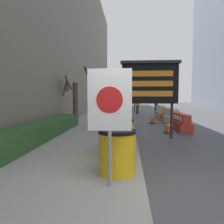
{
  "coord_description": "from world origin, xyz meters",
  "views": [
    {
      "loc": [
        -0.3,
        -3.2,
        1.58
      ],
      "look_at": [
        -1.04,
        6.91,
        0.88
      ],
      "focal_mm": 35.0,
      "sensor_mm": 36.0,
      "label": 1
    }
  ],
  "objects_px": {
    "jersey_barrier_white": "(172,117)",
    "traffic_cone_near": "(152,118)",
    "pedestrian_passerby": "(137,104)",
    "jersey_barrier_red_striped": "(181,123)",
    "barrel_drum_back": "(121,134)",
    "jersey_barrier_cream": "(161,112)",
    "barrel_drum_middle": "(117,141)",
    "pedestrian_worker": "(156,103)",
    "barrel_drum_foreground": "(117,152)",
    "warning_sign": "(110,106)",
    "jersey_barrier_orange_far": "(166,115)",
    "traffic_cone_mid": "(168,126)",
    "message_board": "(150,83)",
    "traffic_light_near_curb": "(135,83)"
  },
  "relations": [
    {
      "from": "traffic_cone_mid",
      "to": "pedestrian_worker",
      "type": "xyz_separation_m",
      "value": [
        0.79,
        10.29,
        0.72
      ]
    },
    {
      "from": "barrel_drum_back",
      "to": "jersey_barrier_cream",
      "type": "distance_m",
      "value": 11.53
    },
    {
      "from": "warning_sign",
      "to": "jersey_barrier_red_striped",
      "type": "distance_m",
      "value": 7.73
    },
    {
      "from": "jersey_barrier_red_striped",
      "to": "jersey_barrier_white",
      "type": "relative_size",
      "value": 1.08
    },
    {
      "from": "jersey_barrier_red_striped",
      "to": "barrel_drum_foreground",
      "type": "bearing_deg",
      "value": -112.8
    },
    {
      "from": "jersey_barrier_white",
      "to": "jersey_barrier_cream",
      "type": "xyz_separation_m",
      "value": [
        0.0,
        4.31,
        0.01
      ]
    },
    {
      "from": "barrel_drum_back",
      "to": "barrel_drum_middle",
      "type": "bearing_deg",
      "value": -93.43
    },
    {
      "from": "barrel_drum_middle",
      "to": "traffic_cone_near",
      "type": "distance_m",
      "value": 8.2
    },
    {
      "from": "warning_sign",
      "to": "traffic_cone_mid",
      "type": "relative_size",
      "value": 3.09
    },
    {
      "from": "barrel_drum_back",
      "to": "pedestrian_worker",
      "type": "height_order",
      "value": "pedestrian_worker"
    },
    {
      "from": "message_board",
      "to": "jersey_barrier_red_striped",
      "type": "xyz_separation_m",
      "value": [
        1.72,
        2.17,
        -1.76
      ]
    },
    {
      "from": "warning_sign",
      "to": "jersey_barrier_orange_far",
      "type": "distance_m",
      "value": 11.84
    },
    {
      "from": "barrel_drum_back",
      "to": "jersey_barrier_cream",
      "type": "bearing_deg",
      "value": 76.24
    },
    {
      "from": "barrel_drum_foreground",
      "to": "jersey_barrier_orange_far",
      "type": "relative_size",
      "value": 0.52
    },
    {
      "from": "message_board",
      "to": "traffic_cone_mid",
      "type": "relative_size",
      "value": 4.75
    },
    {
      "from": "jersey_barrier_red_striped",
      "to": "traffic_cone_near",
      "type": "distance_m",
      "value": 2.69
    },
    {
      "from": "warning_sign",
      "to": "message_board",
      "type": "relative_size",
      "value": 0.65
    },
    {
      "from": "barrel_drum_middle",
      "to": "pedestrian_worker",
      "type": "bearing_deg",
      "value": 79.36
    },
    {
      "from": "barrel_drum_back",
      "to": "jersey_barrier_white",
      "type": "xyz_separation_m",
      "value": [
        2.74,
        6.89,
        -0.14
      ]
    },
    {
      "from": "jersey_barrier_white",
      "to": "jersey_barrier_orange_far",
      "type": "xyz_separation_m",
      "value": [
        0.0,
        2.04,
        -0.05
      ]
    },
    {
      "from": "jersey_barrier_white",
      "to": "traffic_cone_mid",
      "type": "relative_size",
      "value": 3.27
    },
    {
      "from": "jersey_barrier_orange_far",
      "to": "traffic_cone_near",
      "type": "xyz_separation_m",
      "value": [
        -1.1,
        -1.88,
        -0.05
      ]
    },
    {
      "from": "jersey_barrier_white",
      "to": "jersey_barrier_orange_far",
      "type": "relative_size",
      "value": 1.25
    },
    {
      "from": "barrel_drum_middle",
      "to": "traffic_light_near_curb",
      "type": "height_order",
      "value": "traffic_light_near_curb"
    },
    {
      "from": "pedestrian_passerby",
      "to": "jersey_barrier_red_striped",
      "type": "bearing_deg",
      "value": 112.65
    },
    {
      "from": "barrel_drum_back",
      "to": "message_board",
      "type": "xyz_separation_m",
      "value": [
        1.02,
        2.43,
        1.56
      ]
    },
    {
      "from": "jersey_barrier_white",
      "to": "traffic_cone_near",
      "type": "height_order",
      "value": "jersey_barrier_white"
    },
    {
      "from": "barrel_drum_back",
      "to": "traffic_cone_near",
      "type": "bearing_deg",
      "value": 76.86
    },
    {
      "from": "jersey_barrier_white",
      "to": "jersey_barrier_orange_far",
      "type": "height_order",
      "value": "jersey_barrier_white"
    },
    {
      "from": "pedestrian_worker",
      "to": "warning_sign",
      "type": "bearing_deg",
      "value": -179.12
    },
    {
      "from": "traffic_cone_mid",
      "to": "pedestrian_passerby",
      "type": "bearing_deg",
      "value": 94.55
    },
    {
      "from": "jersey_barrier_red_striped",
      "to": "traffic_light_near_curb",
      "type": "xyz_separation_m",
      "value": [
        -1.87,
        12.67,
        2.67
      ]
    },
    {
      "from": "barrel_drum_middle",
      "to": "message_board",
      "type": "distance_m",
      "value": 3.89
    },
    {
      "from": "barrel_drum_middle",
      "to": "jersey_barrier_orange_far",
      "type": "relative_size",
      "value": 0.52
    },
    {
      "from": "pedestrian_worker",
      "to": "pedestrian_passerby",
      "type": "distance_m",
      "value": 1.81
    },
    {
      "from": "barrel_drum_middle",
      "to": "barrel_drum_back",
      "type": "bearing_deg",
      "value": 86.57
    },
    {
      "from": "jersey_barrier_orange_far",
      "to": "barrel_drum_back",
      "type": "bearing_deg",
      "value": -107.07
    },
    {
      "from": "barrel_drum_foreground",
      "to": "pedestrian_passerby",
      "type": "bearing_deg",
      "value": 86.26
    },
    {
      "from": "pedestrian_worker",
      "to": "jersey_barrier_white",
      "type": "bearing_deg",
      "value": -169.39
    },
    {
      "from": "jersey_barrier_orange_far",
      "to": "pedestrian_passerby",
      "type": "distance_m",
      "value": 6.0
    },
    {
      "from": "traffic_light_near_curb",
      "to": "traffic_cone_mid",
      "type": "bearing_deg",
      "value": -85.43
    },
    {
      "from": "jersey_barrier_cream",
      "to": "traffic_light_near_curb",
      "type": "distance_m",
      "value": 6.86
    },
    {
      "from": "warning_sign",
      "to": "jersey_barrier_red_striped",
      "type": "xyz_separation_m",
      "value": [
        2.83,
        7.11,
        -1.09
      ]
    },
    {
      "from": "traffic_cone_near",
      "to": "pedestrian_worker",
      "type": "bearing_deg",
      "value": 80.95
    },
    {
      "from": "barrel_drum_middle",
      "to": "pedestrian_passerby",
      "type": "relative_size",
      "value": 0.52
    },
    {
      "from": "traffic_cone_mid",
      "to": "jersey_barrier_white",
      "type": "bearing_deg",
      "value": 76.3
    },
    {
      "from": "barrel_drum_foreground",
      "to": "pedestrian_worker",
      "type": "height_order",
      "value": "pedestrian_worker"
    },
    {
      "from": "pedestrian_worker",
      "to": "pedestrian_passerby",
      "type": "xyz_separation_m",
      "value": [
        -1.66,
        0.7,
        -0.09
      ]
    },
    {
      "from": "barrel_drum_middle",
      "to": "pedestrian_worker",
      "type": "xyz_separation_m",
      "value": [
        2.8,
        14.93,
        0.48
      ]
    },
    {
      "from": "jersey_barrier_red_striped",
      "to": "pedestrian_worker",
      "type": "xyz_separation_m",
      "value": [
        0.0,
        9.37,
        0.68
      ]
    }
  ]
}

